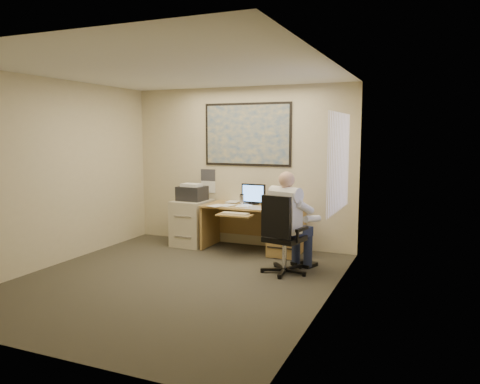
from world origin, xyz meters
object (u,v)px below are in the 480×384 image
at_px(desk, 273,226).
at_px(office_chair, 284,251).
at_px(filing_cabinet, 192,218).
at_px(person, 285,222).

relative_size(desk, office_chair, 1.46).
bearing_deg(office_chair, desk, 128.87).
xyz_separation_m(desk, office_chair, (0.52, -1.04, -0.12)).
relative_size(filing_cabinet, person, 0.76).
height_order(office_chair, person, person).
distance_m(filing_cabinet, person, 2.19).
bearing_deg(office_chair, filing_cabinet, 165.20).
relative_size(filing_cabinet, office_chair, 0.97).
bearing_deg(person, office_chair, -61.64).
height_order(desk, filing_cabinet, desk).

